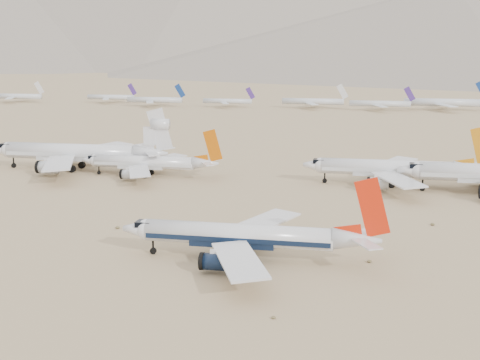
{
  "coord_description": "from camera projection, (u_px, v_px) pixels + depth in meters",
  "views": [
    {
      "loc": [
        24.04,
        -119.82,
        39.95
      ],
      "look_at": [
        -7.71,
        38.92,
        7.0
      ],
      "focal_mm": 50.0,
      "sensor_mm": 36.0,
      "label": 1
    }
  ],
  "objects": [
    {
      "name": "ground",
      "position": [
        240.0,
        257.0,
        127.72
      ],
      "size": [
        7000.0,
        7000.0,
        0.0
      ],
      "primitive_type": "plane",
      "color": "#967A57",
      "rests_on": "ground"
    },
    {
      "name": "main_airliner",
      "position": [
        249.0,
        236.0,
        125.05
      ],
      "size": [
        47.92,
        46.81,
        16.91
      ],
      "color": "silver",
      "rests_on": "ground"
    },
    {
      "name": "row2_gold_tail",
      "position": [
        394.0,
        169.0,
        191.28
      ],
      "size": [
        50.3,
        49.19,
        17.91
      ],
      "color": "silver",
      "rests_on": "ground"
    },
    {
      "name": "row2_orange_tail",
      "position": [
        150.0,
        163.0,
        204.82
      ],
      "size": [
        42.61,
        41.68,
        15.2
      ],
      "color": "silver",
      "rests_on": "ground"
    },
    {
      "name": "row2_white_trijet",
      "position": [
        81.0,
        152.0,
        214.32
      ],
      "size": [
        58.65,
        57.32,
        20.78
      ],
      "color": "silver",
      "rests_on": "ground"
    },
    {
      "name": "distant_storage_row",
      "position": [
        415.0,
        103.0,
        411.71
      ],
      "size": [
        619.45,
        53.76,
        16.36
      ],
      "color": "silver",
      "rests_on": "ground"
    },
    {
      "name": "desert_scrub",
      "position": [
        191.0,
        304.0,
        104.03
      ],
      "size": [
        279.26,
        121.67,
        0.63
      ],
      "color": "brown",
      "rests_on": "ground"
    }
  ]
}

